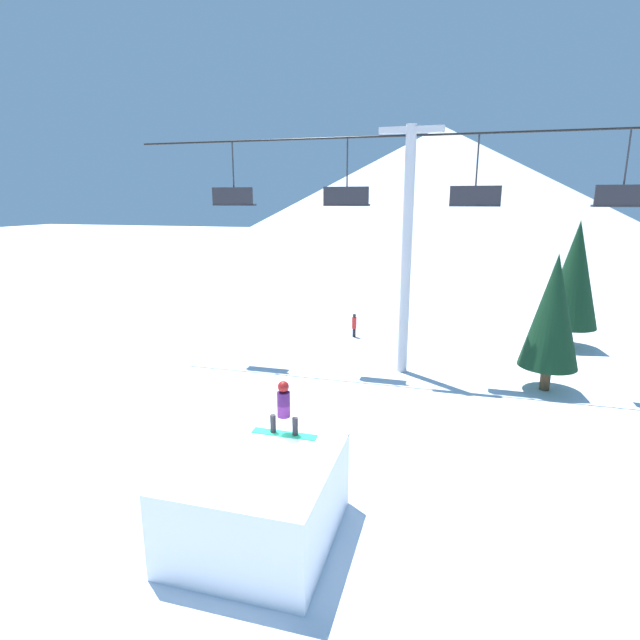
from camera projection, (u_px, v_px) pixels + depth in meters
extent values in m
plane|color=white|center=(264.00, 508.00, 11.42)|extent=(220.00, 220.00, 0.00)
cone|color=silver|center=(440.00, 185.00, 81.83)|extent=(72.33, 72.33, 18.36)
cube|color=white|center=(258.00, 500.00, 10.22)|extent=(3.06, 3.41, 1.79)
cube|color=silver|center=(285.00, 426.00, 11.56)|extent=(3.06, 0.10, 0.06)
cube|color=#1E9E6B|center=(284.00, 434.00, 11.09)|extent=(1.48, 0.26, 0.03)
cylinder|color=black|center=(273.00, 424.00, 11.11)|extent=(0.13, 0.13, 0.41)
cylinder|color=black|center=(295.00, 426.00, 10.97)|extent=(0.13, 0.13, 0.41)
cylinder|color=#471956|center=(284.00, 404.00, 10.92)|extent=(0.29, 0.29, 0.57)
sphere|color=maroon|center=(283.00, 387.00, 10.83)|extent=(0.25, 0.25, 0.25)
cylinder|color=#B2B2B7|center=(406.00, 255.00, 19.43)|extent=(0.40, 0.40, 9.58)
cube|color=#B2B2B7|center=(412.00, 130.00, 18.35)|extent=(2.40, 0.24, 0.24)
cylinder|color=black|center=(411.00, 135.00, 18.39)|extent=(22.66, 0.08, 0.08)
cylinder|color=#28282D|center=(233.00, 174.00, 20.58)|extent=(0.06, 0.06, 2.51)
cube|color=#232328|center=(235.00, 205.00, 20.88)|extent=(1.80, 0.44, 0.08)
cube|color=#232328|center=(232.00, 196.00, 20.63)|extent=(1.80, 0.08, 0.70)
cylinder|color=#28282D|center=(347.00, 172.00, 19.32)|extent=(0.06, 0.06, 2.51)
cube|color=#232328|center=(347.00, 205.00, 19.62)|extent=(1.80, 0.44, 0.08)
cube|color=#232328|center=(346.00, 196.00, 19.37)|extent=(1.80, 0.08, 0.70)
cylinder|color=#28282D|center=(477.00, 170.00, 18.06)|extent=(0.06, 0.06, 2.51)
cube|color=#232328|center=(474.00, 205.00, 18.35)|extent=(1.80, 0.44, 0.08)
cube|color=#232328|center=(475.00, 196.00, 18.10)|extent=(1.80, 0.08, 0.70)
cylinder|color=#28282D|center=(626.00, 168.00, 16.79)|extent=(0.06, 0.06, 2.51)
cube|color=#232328|center=(621.00, 206.00, 17.09)|extent=(1.80, 0.44, 0.08)
cube|color=#232328|center=(624.00, 195.00, 16.84)|extent=(1.80, 0.08, 0.70)
cylinder|color=#4C3823|center=(545.00, 378.00, 18.45)|extent=(0.36, 0.36, 0.92)
cone|color=black|center=(553.00, 311.00, 17.85)|extent=(2.08, 2.08, 4.14)
cylinder|color=#4C3823|center=(567.00, 337.00, 23.81)|extent=(0.25, 0.25, 1.01)
cone|color=black|center=(575.00, 274.00, 23.11)|extent=(2.42, 2.42, 4.98)
cylinder|color=black|center=(354.00, 333.00, 25.59)|extent=(0.17, 0.17, 0.45)
cylinder|color=red|center=(354.00, 323.00, 25.47)|extent=(0.24, 0.24, 0.60)
sphere|color=#232328|center=(354.00, 315.00, 25.37)|extent=(0.18, 0.18, 0.18)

